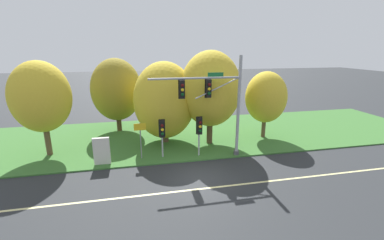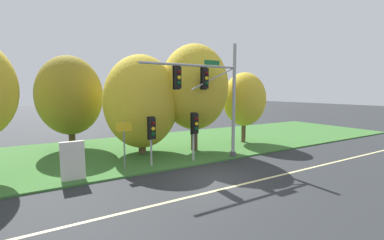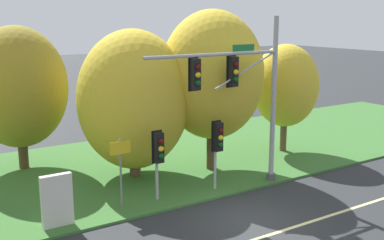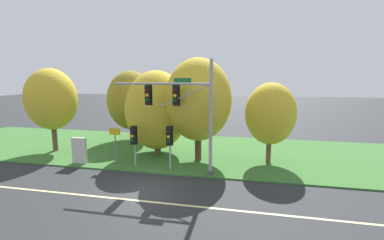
# 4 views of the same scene
# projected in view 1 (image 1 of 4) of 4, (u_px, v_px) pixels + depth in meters

# --- Properties ---
(ground_plane) EXTENTS (160.00, 160.00, 0.00)m
(ground_plane) POSITION_uv_depth(u_px,v_px,m) (200.00, 179.00, 16.00)
(ground_plane) COLOR #282B2D
(lane_stripe) EXTENTS (36.00, 0.16, 0.01)m
(lane_stripe) POSITION_uv_depth(u_px,v_px,m) (205.00, 188.00, 14.87)
(lane_stripe) COLOR beige
(lane_stripe) RESTS_ON ground
(grass_verge) EXTENTS (48.00, 11.50, 0.10)m
(grass_verge) POSITION_uv_depth(u_px,v_px,m) (179.00, 135.00, 23.76)
(grass_verge) COLOR #386B2D
(grass_verge) RESTS_ON ground
(traffic_signal_mast) EXTENTS (6.55, 0.49, 7.30)m
(traffic_signal_mast) POSITION_uv_depth(u_px,v_px,m) (216.00, 98.00, 17.86)
(traffic_signal_mast) COLOR #9EA0A5
(traffic_signal_mast) RESTS_ON grass_verge
(pedestrian_signal_near_kerb) EXTENTS (0.46, 0.55, 2.88)m
(pedestrian_signal_near_kerb) POSITION_uv_depth(u_px,v_px,m) (162.00, 131.00, 18.27)
(pedestrian_signal_near_kerb) COLOR #9EA0A5
(pedestrian_signal_near_kerb) RESTS_ON grass_verge
(pedestrian_signal_further_along) EXTENTS (0.46, 0.55, 3.02)m
(pedestrian_signal_further_along) POSITION_uv_depth(u_px,v_px,m) (200.00, 128.00, 18.50)
(pedestrian_signal_further_along) COLOR #9EA0A5
(pedestrian_signal_further_along) RESTS_ON grass_verge
(route_sign_post) EXTENTS (0.85, 0.08, 2.69)m
(route_sign_post) POSITION_uv_depth(u_px,v_px,m) (140.00, 135.00, 18.26)
(route_sign_post) COLOR slate
(route_sign_post) RESTS_ON grass_verge
(tree_nearest_road) EXTENTS (4.08, 4.08, 6.96)m
(tree_nearest_road) POSITION_uv_depth(u_px,v_px,m) (41.00, 97.00, 18.19)
(tree_nearest_road) COLOR brown
(tree_nearest_road) RESTS_ON grass_verge
(tree_left_of_mast) EXTENTS (4.64, 4.64, 6.89)m
(tree_left_of_mast) POSITION_uv_depth(u_px,v_px,m) (116.00, 90.00, 23.99)
(tree_left_of_mast) COLOR #4C3823
(tree_left_of_mast) RESTS_ON grass_verge
(tree_behind_signpost) EXTENTS (5.08, 5.08, 6.76)m
(tree_behind_signpost) POSITION_uv_depth(u_px,v_px,m) (165.00, 100.00, 21.12)
(tree_behind_signpost) COLOR brown
(tree_behind_signpost) RESTS_ON grass_verge
(tree_mid_verge) EXTENTS (4.86, 4.86, 7.62)m
(tree_mid_verge) POSITION_uv_depth(u_px,v_px,m) (210.00, 89.00, 20.55)
(tree_mid_verge) COLOR #4C3823
(tree_mid_verge) RESTS_ON grass_verge
(tree_tall_centre) EXTENTS (3.56, 3.56, 5.85)m
(tree_tall_centre) POSITION_uv_depth(u_px,v_px,m) (266.00, 97.00, 22.31)
(tree_tall_centre) COLOR brown
(tree_tall_centre) RESTS_ON grass_verge
(info_kiosk) EXTENTS (1.10, 0.24, 1.90)m
(info_kiosk) POSITION_uv_depth(u_px,v_px,m) (102.00, 151.00, 17.57)
(info_kiosk) COLOR beige
(info_kiosk) RESTS_ON grass_verge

